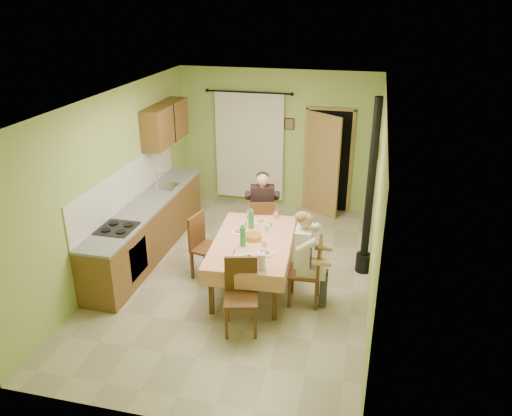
% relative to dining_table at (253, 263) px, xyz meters
% --- Properties ---
extents(floor, '(4.00, 6.00, 0.01)m').
position_rel_dining_table_xyz_m(floor, '(-0.27, 0.21, -0.38)').
color(floor, tan).
rests_on(floor, ground).
extents(room_shell, '(4.04, 6.04, 2.82)m').
position_rel_dining_table_xyz_m(room_shell, '(-0.27, 0.21, 1.44)').
color(room_shell, '#A1BD61').
rests_on(room_shell, ground).
extents(kitchen_run, '(0.64, 3.64, 1.56)m').
position_rel_dining_table_xyz_m(kitchen_run, '(-1.98, 0.61, 0.10)').
color(kitchen_run, brown).
rests_on(kitchen_run, ground).
extents(upper_cabinets, '(0.35, 1.40, 0.70)m').
position_rel_dining_table_xyz_m(upper_cabinets, '(-2.09, 1.91, 1.57)').
color(upper_cabinets, brown).
rests_on(upper_cabinets, room_shell).
extents(curtain, '(1.70, 0.07, 2.22)m').
position_rel_dining_table_xyz_m(curtain, '(-0.82, 3.11, 0.88)').
color(curtain, black).
rests_on(curtain, ground).
extents(doorway, '(0.96, 0.53, 2.15)m').
position_rel_dining_table_xyz_m(doorway, '(0.74, 3.07, 0.67)').
color(doorway, black).
rests_on(doorway, ground).
extents(dining_table, '(1.29, 2.01, 0.76)m').
position_rel_dining_table_xyz_m(dining_table, '(0.00, 0.00, 0.00)').
color(dining_table, '#E99B7A').
rests_on(dining_table, ground).
extents(tableware, '(0.79, 1.60, 0.33)m').
position_rel_dining_table_xyz_m(tableware, '(0.02, -0.11, 0.45)').
color(tableware, white).
rests_on(tableware, dining_table).
extents(chair_far, '(0.50, 0.50, 0.97)m').
position_rel_dining_table_xyz_m(chair_far, '(-0.10, 1.12, -0.09)').
color(chair_far, '#533116').
rests_on(chair_far, ground).
extents(chair_near, '(0.52, 0.52, 0.99)m').
position_rel_dining_table_xyz_m(chair_near, '(0.11, -1.10, -0.09)').
color(chair_near, '#533116').
rests_on(chair_near, ground).
extents(chair_right, '(0.46, 0.46, 1.00)m').
position_rel_dining_table_xyz_m(chair_right, '(0.84, -0.27, -0.09)').
color(chair_right, '#533116').
rests_on(chair_right, ground).
extents(chair_left, '(0.53, 0.53, 1.02)m').
position_rel_dining_table_xyz_m(chair_left, '(-0.75, 0.11, -0.09)').
color(chair_left, '#533116').
rests_on(chair_left, ground).
extents(man_far, '(0.63, 0.54, 1.39)m').
position_rel_dining_table_xyz_m(man_far, '(-0.11, 1.13, 0.50)').
color(man_far, black).
rests_on(man_far, chair_far).
extents(man_right, '(0.47, 0.59, 1.39)m').
position_rel_dining_table_xyz_m(man_right, '(0.82, -0.27, 0.50)').
color(man_right, silver).
rests_on(man_right, chair_right).
extents(stove_flue, '(0.24, 0.24, 2.80)m').
position_rel_dining_table_xyz_m(stove_flue, '(1.63, 0.81, 0.65)').
color(stove_flue, black).
rests_on(stove_flue, ground).
extents(picture_back, '(0.19, 0.03, 0.23)m').
position_rel_dining_table_xyz_m(picture_back, '(-0.02, 3.18, 1.37)').
color(picture_back, black).
rests_on(picture_back, room_shell).
extents(picture_right, '(0.03, 0.31, 0.21)m').
position_rel_dining_table_xyz_m(picture_right, '(1.70, 1.41, 1.47)').
color(picture_right, brown).
rests_on(picture_right, room_shell).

